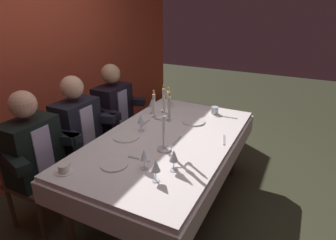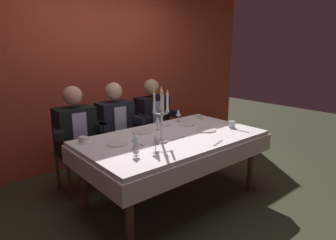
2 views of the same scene
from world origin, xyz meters
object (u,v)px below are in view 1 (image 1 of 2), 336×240
dining_table (167,149)px  wine_glass_2 (174,156)px  dinner_plate_2 (193,121)px  candelabra (164,123)px  wine_glass_4 (141,119)px  wine_glass_3 (156,166)px  dinner_plate_1 (126,137)px  seated_diner_1 (77,127)px  dinner_plate_0 (114,165)px  wine_glass_1 (152,103)px  wine_glass_0 (144,155)px  seated_diner_2 (113,108)px  coffee_cup_0 (64,169)px  dinner_plate_3 (165,117)px  seated_diner_0 (32,150)px  water_tumbler_0 (215,110)px  coffee_cup_1 (170,104)px

dining_table → wine_glass_2: 0.57m
dinner_plate_2 → candelabra: bearing=-179.6°
wine_glass_4 → wine_glass_3: bearing=-141.4°
dinner_plate_1 → seated_diner_1: bearing=92.3°
dinner_plate_0 → seated_diner_1: seated_diner_1 is taller
candelabra → wine_glass_1: candelabra is taller
wine_glass_0 → wine_glass_1: bearing=26.7°
dinner_plate_2 → seated_diner_1: bearing=122.3°
dinner_plate_1 → seated_diner_2: size_ratio=0.19×
coffee_cup_0 → dinner_plate_3: bearing=-8.0°
dinner_plate_0 → seated_diner_0: (-0.11, 0.74, -0.01)m
water_tumbler_0 → seated_diner_0: seated_diner_0 is taller
dinner_plate_3 → wine_glass_1: 0.21m
dinner_plate_1 → seated_diner_0: bearing=133.8°
water_tumbler_0 → seated_diner_2: bearing=107.9°
seated_diner_1 → seated_diner_0: bearing=180.0°
dinner_plate_1 → water_tumbler_0: bearing=-30.3°
candelabra → coffee_cup_0: bearing=141.0°
candelabra → dinner_plate_0: 0.49m
dinner_plate_2 → wine_glass_2: wine_glass_2 is taller
dinner_plate_2 → coffee_cup_0: coffee_cup_0 is taller
dining_table → seated_diner_1: (-0.18, 0.89, 0.11)m
dining_table → wine_glass_2: (-0.44, -0.28, 0.23)m
dinner_plate_2 → wine_glass_0: size_ratio=1.42×
water_tumbler_0 → wine_glass_3: bearing=-178.7°
wine_glass_1 → dinner_plate_2: bearing=-92.8°
wine_glass_3 → wine_glass_4: 0.81m
seated_diner_2 → dinner_plate_0: bearing=-142.7°
dining_table → water_tumbler_0: size_ratio=25.22×
wine_glass_3 → candelabra: bearing=19.8°
candelabra → seated_diner_2: bearing=57.8°
seated_diner_2 → dinner_plate_2: bearing=-87.8°
wine_glass_3 → dinner_plate_3: bearing=24.2°
wine_glass_2 → seated_diner_0: (-0.25, 1.17, -0.12)m
seated_diner_0 → water_tumbler_0: bearing=-37.0°
seated_diner_1 → coffee_cup_1: bearing=-30.7°
wine_glass_2 → seated_diner_1: seated_diner_1 is taller
wine_glass_3 → water_tumbler_0: 1.36m
dinner_plate_2 → seated_diner_1: seated_diner_1 is taller
wine_glass_1 → coffee_cup_1: size_ratio=1.24×
coffee_cup_0 → candelabra: bearing=-39.0°
dinner_plate_3 → seated_diner_2: 0.65m
wine_glass_0 → wine_glass_2: 0.21m
dinner_plate_2 → coffee_cup_1: size_ratio=1.77×
candelabra → wine_glass_0: candelabra is taller
seated_diner_1 → water_tumbler_0: bearing=-49.6°
wine_glass_3 → coffee_cup_0: size_ratio=1.24×
candelabra → wine_glass_4: (0.24, 0.36, -0.13)m
dinner_plate_3 → wine_glass_1: wine_glass_1 is taller
dinner_plate_0 → seated_diner_2: seated_diner_2 is taller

